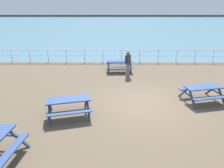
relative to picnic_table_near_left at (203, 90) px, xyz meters
The scene contains 8 objects.
ground_plane 3.03m from the picnic_table_near_left, behind, with size 30.00×24.00×0.20m, color brown.
sea_band 52.59m from the picnic_table_near_left, 93.21° to the left, with size 142.00×90.00×0.01m, color teal.
distant_shoreline 95.55m from the picnic_table_near_left, 91.77° to the left, with size 142.00×6.00×1.80m, color #4C4C47.
seaward_railing 8.06m from the picnic_table_near_left, 111.42° to the left, with size 23.07×0.07×1.08m.
picnic_table_near_left is the anchor object (origin of this frame).
picnic_table_near_right 6.42m from the picnic_table_near_left, 166.82° to the right, with size 2.12×1.90×0.80m.
picnic_table_far_right 6.40m from the picnic_table_near_left, 127.98° to the left, with size 1.90×1.65×0.80m.
visitor 5.21m from the picnic_table_near_left, 130.92° to the left, with size 0.41×0.40×1.66m.
Camera 1 is at (-1.40, -8.91, 4.37)m, focal length 32.58 mm.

